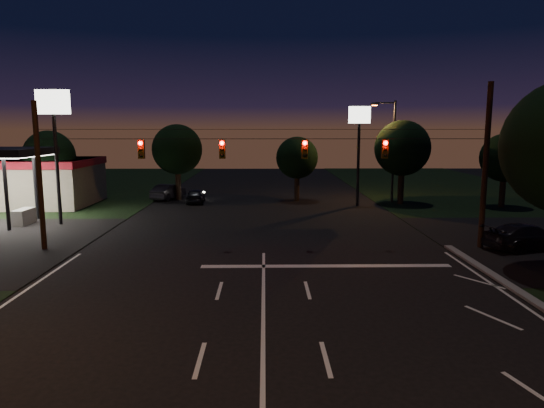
{
  "coord_description": "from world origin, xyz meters",
  "views": [
    {
      "loc": [
        0.06,
        -10.98,
        6.49
      ],
      "look_at": [
        0.4,
        11.67,
        3.0
      ],
      "focal_mm": 32.0,
      "sensor_mm": 36.0,
      "label": 1
    }
  ],
  "objects_px": {
    "utility_pole_right": "(480,248)",
    "car_cross": "(527,237)",
    "car_oncoming_b": "(168,192)",
    "car_oncoming_a": "(196,196)"
  },
  "relations": [
    {
      "from": "utility_pole_right",
      "to": "car_cross",
      "type": "xyz_separation_m",
      "value": [
        2.37,
        -0.4,
        0.71
      ]
    },
    {
      "from": "utility_pole_right",
      "to": "car_oncoming_b",
      "type": "bearing_deg",
      "value": 137.47
    },
    {
      "from": "utility_pole_right",
      "to": "car_oncoming_a",
      "type": "relative_size",
      "value": 2.4
    },
    {
      "from": "utility_pole_right",
      "to": "car_cross",
      "type": "bearing_deg",
      "value": -9.48
    },
    {
      "from": "car_oncoming_a",
      "to": "car_cross",
      "type": "bearing_deg",
      "value": 136.56
    },
    {
      "from": "car_oncoming_a",
      "to": "car_oncoming_b",
      "type": "distance_m",
      "value": 3.76
    },
    {
      "from": "car_oncoming_a",
      "to": "utility_pole_right",
      "type": "bearing_deg",
      "value": 133.73
    },
    {
      "from": "utility_pole_right",
      "to": "car_cross",
      "type": "relative_size",
      "value": 1.83
    },
    {
      "from": "car_oncoming_a",
      "to": "car_cross",
      "type": "height_order",
      "value": "car_cross"
    },
    {
      "from": "car_oncoming_b",
      "to": "car_cross",
      "type": "distance_m",
      "value": 30.53
    }
  ]
}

